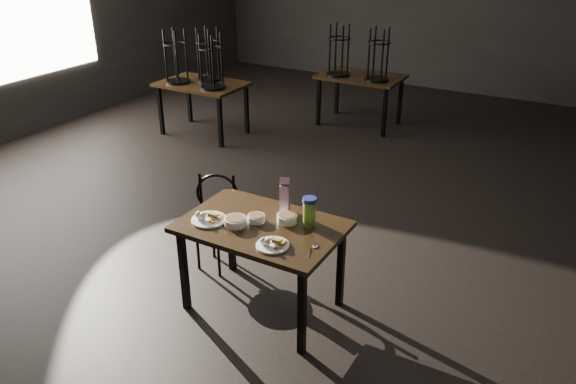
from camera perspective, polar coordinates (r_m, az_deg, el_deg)
The scene contains 12 objects.
main_table at distance 4.24m, azimuth -2.68°, elevation -4.23°, with size 1.20×0.80×0.75m.
plate_left at distance 4.28m, azimuth -8.10°, elevation -2.63°, with size 0.27×0.27×0.09m.
plate_right at distance 3.92m, azimuth -1.62°, elevation -5.26°, with size 0.24×0.24×0.08m.
bowl_near at distance 4.23m, azimuth -3.25°, elevation -2.65°, with size 0.13×0.13×0.05m.
bowl_far at distance 4.21m, azimuth -0.10°, elevation -2.66°, with size 0.15×0.15×0.06m.
bowl_big at distance 4.19m, azimuth -5.38°, elevation -2.98°, with size 0.17×0.17×0.06m.
juice_carton at distance 4.31m, azimuth -0.32°, elevation -0.42°, with size 0.09×0.09×0.29m.
water_bottle at distance 4.12m, azimuth 2.18°, elevation -2.01°, with size 0.14×0.14×0.23m.
spoon at distance 3.91m, azimuth 2.74°, elevation -5.62°, with size 0.05×0.18×0.01m.
bentwood_chair at distance 4.92m, azimuth -7.36°, elevation -2.25°, with size 0.44×0.44×0.83m.
bg_table_left at distance 8.04m, azimuth -8.82°, elevation 11.08°, with size 1.20×0.80×1.48m.
bg_table_far at distance 8.41m, azimuth 7.32°, elevation 11.63°, with size 1.20×0.80×1.48m.
Camera 1 is at (2.04, -4.15, 2.80)m, focal length 35.00 mm.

